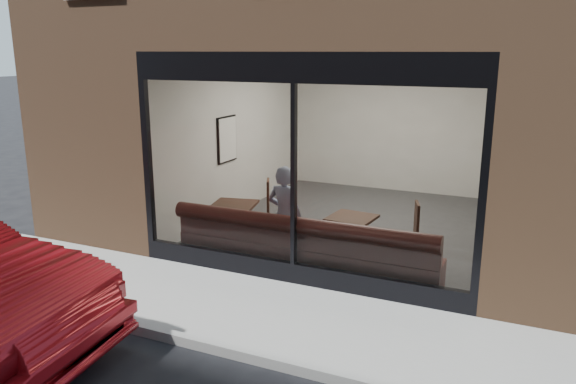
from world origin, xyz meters
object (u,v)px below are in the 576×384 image
at_px(banquette, 305,259).
at_px(cafe_table_left, 234,205).
at_px(person, 285,216).
at_px(cafe_table_right, 352,218).
at_px(cafe_chair_left, 258,218).
at_px(cafe_chair_right, 403,246).

height_order(banquette, cafe_table_left, cafe_table_left).
relative_size(person, cafe_table_left, 2.23).
bearing_deg(cafe_table_left, person, -16.75).
bearing_deg(cafe_table_right, banquette, -128.28).
xyz_separation_m(person, cafe_table_right, (0.93, 0.41, -0.03)).
bearing_deg(cafe_table_left, cafe_chair_left, 94.40).
relative_size(banquette, person, 2.58).
relative_size(cafe_table_right, cafe_chair_right, 1.78).
bearing_deg(banquette, cafe_table_left, 159.85).
xyz_separation_m(banquette, cafe_table_left, (-1.50, 0.55, 0.52)).
bearing_deg(cafe_table_right, cafe_chair_right, 33.17).
xyz_separation_m(banquette, cafe_table_right, (0.51, 0.64, 0.52)).
bearing_deg(banquette, cafe_chair_left, 135.61).
bearing_deg(person, cafe_chair_left, -44.20).
xyz_separation_m(banquette, cafe_chair_right, (1.21, 1.10, 0.01)).
bearing_deg(cafe_chair_left, cafe_table_right, 131.88).
xyz_separation_m(person, cafe_table_left, (-1.07, 0.32, -0.03)).
height_order(person, cafe_table_left, person).
height_order(cafe_table_left, cafe_chair_right, cafe_table_left).
relative_size(cafe_table_left, cafe_table_right, 1.05).
bearing_deg(cafe_table_right, person, -156.05).
xyz_separation_m(banquette, cafe_chair_left, (-1.57, 1.54, 0.01)).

